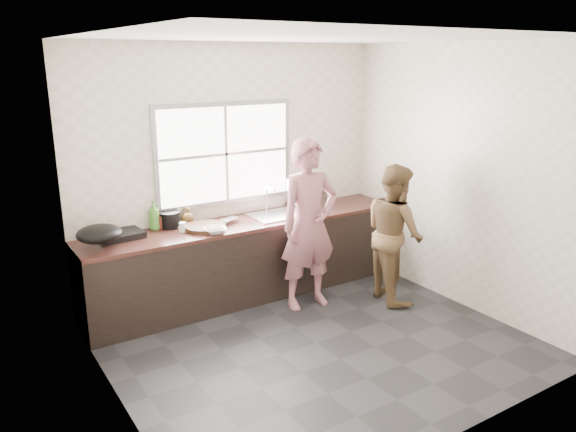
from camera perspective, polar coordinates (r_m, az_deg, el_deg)
floor at (r=5.33m, az=2.94°, el=-12.78°), size 3.60×3.20×0.01m
ceiling at (r=4.68m, az=3.43°, el=17.75°), size 3.60×3.20×0.01m
wall_back at (r=6.17m, az=-5.60°, el=4.59°), size 3.60×0.01×2.70m
wall_left at (r=4.08m, az=-17.87°, el=-2.00°), size 0.01×3.20×2.70m
wall_right at (r=6.04m, az=17.23°, el=3.71°), size 0.01×3.20×2.70m
wall_front at (r=3.71m, az=17.83°, el=-3.79°), size 3.60×0.01×2.70m
cabinet at (r=6.16m, az=-4.01°, el=-4.50°), size 3.60×0.62×0.82m
countertop at (r=6.02m, az=-4.09°, el=-0.66°), size 3.60×0.64×0.04m
sink at (r=6.18m, az=-1.25°, el=0.06°), size 0.55×0.45×0.02m
faucet at (r=6.31m, az=-2.21°, el=1.74°), size 0.02×0.02×0.30m
window_frame at (r=6.08m, az=-6.42°, el=6.31°), size 1.60×0.05×1.10m
window_glazing at (r=6.06m, az=-6.32°, el=6.28°), size 1.50×0.01×1.00m
woman at (r=5.78m, az=2.13°, el=-1.43°), size 0.63×0.43×1.66m
person_side at (r=6.08m, az=10.75°, el=-1.69°), size 0.72×0.84×1.49m
cutting_board at (r=5.77m, az=-8.46°, el=-1.11°), size 0.53×0.53×0.04m
cleaver at (r=5.94m, az=-6.00°, el=-0.29°), size 0.25×0.19×0.01m
bowl_mince at (r=5.62m, az=-7.39°, el=-1.46°), size 0.26×0.26×0.05m
bowl_crabs at (r=6.10m, az=1.19°, el=0.06°), size 0.23×0.23×0.06m
bowl_held at (r=6.05m, az=0.51°, el=-0.04°), size 0.21×0.21×0.06m
black_pot at (r=5.88m, az=-11.96°, el=-0.34°), size 0.29×0.29×0.16m
plate_food at (r=5.94m, az=-10.90°, el=-0.84°), size 0.25×0.25×0.02m
bottle_green at (r=5.81m, az=-13.46°, el=0.06°), size 0.12×0.12×0.30m
bottle_brown_tall at (r=5.84m, az=-12.96°, el=-0.39°), size 0.11×0.11×0.19m
bottle_brown_short at (r=5.95m, az=-10.18°, el=-0.07°), size 0.16×0.16×0.16m
glass_jar at (r=5.70m, az=-10.65°, el=-1.12°), size 0.07×0.07×0.10m
burner at (r=5.71m, az=-16.75°, el=-1.74°), size 0.43×0.43×0.06m
wok at (r=5.39m, az=-18.62°, el=-1.72°), size 0.48×0.48×0.16m
dish_rack at (r=6.63m, az=1.85°, el=2.58°), size 0.53×0.46×0.33m
pot_lid_left at (r=5.71m, az=-16.13°, el=-1.94°), size 0.26×0.26×0.01m
pot_lid_right at (r=5.77m, az=-16.08°, el=-1.74°), size 0.31×0.31×0.01m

